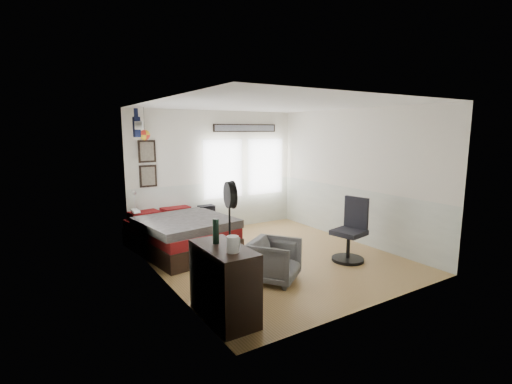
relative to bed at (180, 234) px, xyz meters
The scene contains 12 objects.
ground_plane 1.80m from the bed, 44.26° to the right, with size 4.00×4.50×0.01m, color olive.
room_shell 2.04m from the bed, 41.36° to the right, with size 4.02×4.52×2.71m.
wall_decor 1.92m from the bed, 77.19° to the left, with size 3.55×1.32×1.44m.
bed is the anchor object (origin of this frame).
dresser 2.76m from the bed, 99.86° to the right, with size 0.48×1.00×0.90m, color black.
armchair 2.23m from the bed, 71.99° to the right, with size 0.69×0.71×0.64m, color #505052.
nightstand 1.04m from the bed, 37.17° to the left, with size 0.49×0.39×0.49m, color black.
task_chair 3.14m from the bed, 41.53° to the right, with size 0.58×0.58×1.11m.
kettle 3.06m from the bed, 99.07° to the right, with size 0.16×0.14×0.19m.
bottle 2.70m from the bed, 100.81° to the right, with size 0.08×0.08×0.31m, color black.
stand_fan 3.07m from the bed, 98.41° to the right, with size 0.14×0.33×0.80m.
black_bag 1.07m from the bed, 37.17° to the left, with size 0.33×0.21×0.19m, color black.
Camera 1 is at (-3.66, -5.27, 2.27)m, focal length 26.00 mm.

